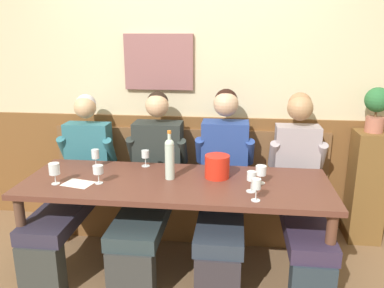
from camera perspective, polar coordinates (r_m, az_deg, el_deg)
ground_plane at (r=3.09m, az=-2.78°, el=-19.84°), size 6.80×6.80×0.02m
room_wall_back at (r=3.61m, az=-0.28°, el=9.65°), size 6.80×0.12×2.80m
wood_wainscot_panel at (r=3.75m, az=-0.32°, el=-3.86°), size 6.80×0.03×1.05m
wall_bench at (r=3.65m, az=-0.72°, el=-8.56°), size 2.56×0.42×0.94m
dining_table at (r=2.92m, az=-2.36°, el=-6.91°), size 2.26×0.79×0.74m
person_right_seat at (r=3.44m, az=-16.75°, el=-4.98°), size 0.51×1.19×1.28m
person_left_seat at (r=3.27m, az=-5.94°, el=-4.90°), size 0.53×1.21×1.31m
person_center_left_seat at (r=3.20m, az=4.58°, el=-4.86°), size 0.50×1.21×1.34m
person_center_right_seat at (r=3.23m, az=15.60°, el=-5.40°), size 0.47×1.20×1.32m
ice_bucket at (r=2.94m, az=3.70°, el=-3.30°), size 0.19×0.19×0.17m
wine_bottle_amber_mid at (r=2.88m, az=-3.29°, el=-1.99°), size 0.07×0.07×0.37m
wine_glass_near_bucket at (r=3.20m, az=-6.84°, el=-1.64°), size 0.07×0.07×0.13m
wine_glass_center_rear at (r=2.70m, az=8.71°, el=-4.84°), size 0.07×0.07×0.15m
wine_glass_left_end at (r=2.89m, az=-13.57°, el=-3.79°), size 0.07×0.07×0.14m
wine_glass_mid_left at (r=3.25m, az=-13.96°, el=-1.58°), size 0.06×0.06×0.15m
wine_glass_mid_right at (r=2.86m, az=10.05°, el=-3.97°), size 0.08×0.08×0.13m
wine_glass_by_bottle at (r=2.56m, az=9.40°, el=-5.92°), size 0.06×0.06×0.15m
wine_glass_right_end at (r=2.97m, az=-19.50°, el=-3.51°), size 0.08×0.08×0.16m
tasting_sheet_left_guest at (r=2.96m, az=-16.32°, el=-5.58°), size 0.24×0.19×0.00m
corner_pedestal at (r=3.76m, az=24.12°, el=-5.76°), size 0.28×0.28×0.99m
potted_plant at (r=3.57m, az=25.42°, el=5.05°), size 0.21×0.21×0.38m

